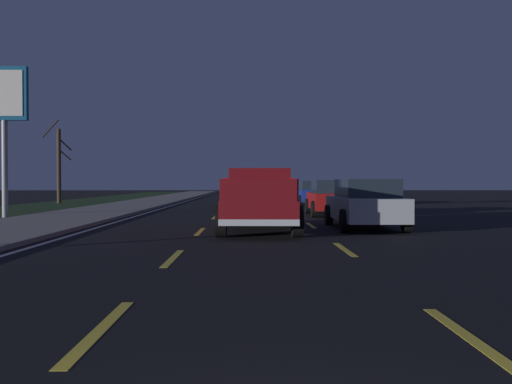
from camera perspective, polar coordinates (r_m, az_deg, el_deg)
The scene contains 10 objects.
ground at distance 29.46m, azimuth -0.07°, elevation -1.80°, with size 144.00×144.00×0.00m, color black.
sidewalk_shoulder at distance 30.31m, azimuth -14.30°, elevation -1.64°, with size 108.00×4.00×0.12m, color gray.
grass_verge at distance 31.87m, azimuth -23.07°, elevation -1.67°, with size 108.00×6.00×0.01m, color #1E3819.
lane_markings at distance 32.21m, azimuth -5.62°, elevation -1.56°, with size 108.00×7.04×0.01m.
pickup_truck at distance 16.55m, azimuth 0.39°, elevation -0.84°, with size 5.47×2.37×1.87m.
sedan_red at distance 24.41m, azimuth 7.80°, elevation -0.55°, with size 4.43×2.07×1.54m.
sedan_blue at distance 34.59m, azimuth 5.93°, elevation -0.09°, with size 4.40×2.02×1.54m.
sedan_silver at distance 17.55m, azimuth 11.21°, elevation -1.16°, with size 4.41×2.04×1.54m.
gas_price_sign at distance 25.05m, azimuth -24.59°, elevation 8.17°, with size 0.27×1.90×6.19m.
bare_tree_far at distance 40.19m, azimuth -19.70°, elevation 2.76°, with size 1.45×1.69×5.80m.
Camera 1 is at (-2.42, 0.29, 1.44)m, focal length 38.69 mm.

